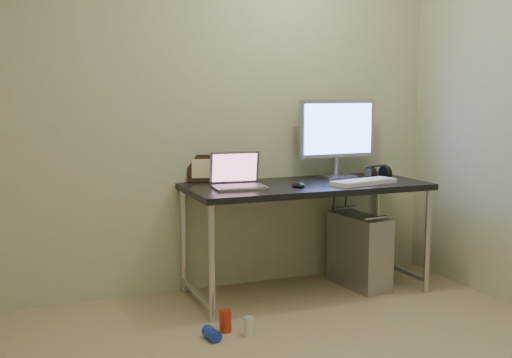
% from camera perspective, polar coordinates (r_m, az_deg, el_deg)
% --- Properties ---
extents(wall_back, '(3.50, 0.02, 2.50)m').
position_cam_1_polar(wall_back, '(4.34, -5.08, 6.31)').
color(wall_back, beige).
rests_on(wall_back, ground).
extents(desk, '(1.61, 0.70, 0.75)m').
position_cam_1_polar(desk, '(4.30, 4.46, -1.43)').
color(desk, black).
rests_on(desk, ground).
extents(tower_computer, '(0.26, 0.51, 0.54)m').
position_cam_1_polar(tower_computer, '(4.56, 9.16, -6.34)').
color(tower_computer, '#A3A2A7').
rests_on(tower_computer, ground).
extents(cable_a, '(0.01, 0.16, 0.69)m').
position_cam_1_polar(cable_a, '(4.78, 6.71, -3.86)').
color(cable_a, black).
rests_on(cable_a, ground).
extents(cable_b, '(0.02, 0.11, 0.71)m').
position_cam_1_polar(cable_b, '(4.81, 7.77, -4.05)').
color(cable_b, black).
rests_on(cable_b, ground).
extents(can_red, '(0.08, 0.08, 0.13)m').
position_cam_1_polar(can_red, '(3.74, -2.74, -12.49)').
color(can_red, red).
rests_on(can_red, ground).
extents(can_white, '(0.06, 0.06, 0.11)m').
position_cam_1_polar(can_white, '(3.69, -0.65, -12.95)').
color(can_white, white).
rests_on(can_white, ground).
extents(can_blue, '(0.08, 0.13, 0.07)m').
position_cam_1_polar(can_blue, '(3.64, -3.95, -13.57)').
color(can_blue, '#1B3ABF').
rests_on(can_blue, ground).
extents(laptop, '(0.35, 0.30, 0.23)m').
position_cam_1_polar(laptop, '(4.09, -1.63, -0.05)').
color(laptop, '#A1A0A6').
rests_on(laptop, desk).
extents(monitor, '(0.59, 0.18, 0.55)m').
position_cam_1_polar(monitor, '(4.60, 7.23, 4.15)').
color(monitor, '#A1A0A6').
rests_on(monitor, desk).
extents(keyboard, '(0.49, 0.25, 0.03)m').
position_cam_1_polar(keyboard, '(4.31, 9.55, -0.26)').
color(keyboard, white).
rests_on(keyboard, desk).
extents(mouse_right, '(0.09, 0.11, 0.03)m').
position_cam_1_polar(mouse_right, '(4.43, 11.28, -0.05)').
color(mouse_right, black).
rests_on(mouse_right, desk).
extents(mouse_left, '(0.08, 0.12, 0.04)m').
position_cam_1_polar(mouse_left, '(4.13, 3.77, -0.44)').
color(mouse_left, black).
rests_on(mouse_left, desk).
extents(headphones, '(0.18, 0.11, 0.12)m').
position_cam_1_polar(headphones, '(4.64, 10.78, 0.48)').
color(headphones, black).
rests_on(headphones, desk).
extents(picture_frame, '(0.24, 0.13, 0.19)m').
position_cam_1_polar(picture_frame, '(4.36, -4.62, 0.95)').
color(picture_frame, black).
rests_on(picture_frame, desk).
extents(webcam, '(0.04, 0.03, 0.11)m').
position_cam_1_polar(webcam, '(4.36, -1.50, 0.84)').
color(webcam, silver).
rests_on(webcam, desk).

